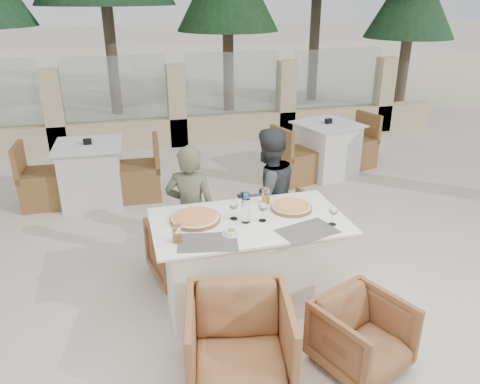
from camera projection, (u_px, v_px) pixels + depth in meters
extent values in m
plane|color=beige|center=(255.00, 303.00, 4.09)|extent=(80.00, 80.00, 0.00)
cube|color=beige|center=(143.00, 70.00, 16.54)|extent=(30.00, 16.00, 0.01)
cone|color=#1F4525|center=(412.00, 6.00, 10.29)|extent=(1.98, 1.98, 4.50)
cube|color=#5C564E|center=(208.00, 242.00, 3.52)|extent=(0.50, 0.38, 0.00)
cube|color=#5C574F|center=(307.00, 231.00, 3.68)|extent=(0.51, 0.41, 0.00)
cylinder|color=#EC4D20|center=(195.00, 218.00, 3.84)|extent=(0.42, 0.42, 0.05)
cylinder|color=orange|center=(291.00, 207.00, 4.04)|extent=(0.37, 0.37, 0.05)
cylinder|color=silver|center=(246.00, 208.00, 3.78)|extent=(0.08, 0.08, 0.25)
cylinder|color=#BF781B|center=(177.00, 234.00, 3.49)|extent=(0.08, 0.08, 0.14)
cylinder|color=yellow|center=(266.00, 196.00, 4.14)|extent=(0.09, 0.09, 0.14)
imported|color=brown|center=(186.00, 249.00, 4.37)|extent=(0.73, 0.75, 0.58)
imported|color=olive|center=(282.00, 229.00, 4.68)|extent=(0.75, 0.77, 0.64)
imported|color=#945E35|center=(239.00, 343.00, 3.15)|extent=(0.82, 0.84, 0.65)
imported|color=brown|center=(362.00, 335.00, 3.30)|extent=(0.75, 0.76, 0.54)
imported|color=#595D43|center=(191.00, 211.00, 4.32)|extent=(0.54, 0.45, 1.28)
imported|color=#383B3D|center=(268.00, 196.00, 4.56)|extent=(0.78, 0.68, 1.35)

